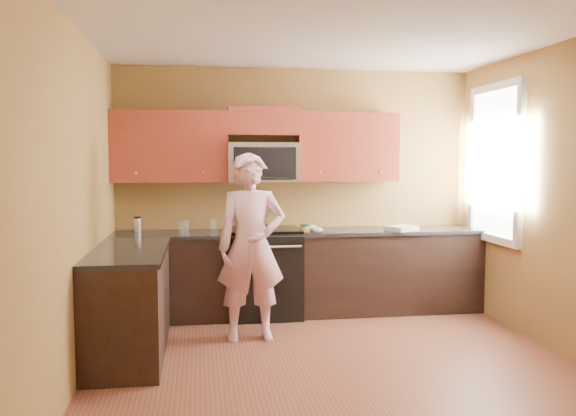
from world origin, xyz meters
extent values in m
plane|color=brown|center=(0.00, 0.00, 0.00)|extent=(4.00, 4.00, 0.00)
plane|color=white|center=(0.00, 0.00, 2.70)|extent=(4.00, 4.00, 0.00)
plane|color=brown|center=(0.00, 2.00, 1.35)|extent=(4.00, 0.00, 4.00)
plane|color=brown|center=(0.00, -2.00, 1.35)|extent=(4.00, 0.00, 4.00)
plane|color=brown|center=(-2.00, 0.00, 1.35)|extent=(0.00, 4.00, 4.00)
plane|color=brown|center=(2.00, 0.00, 1.35)|extent=(0.00, 4.00, 4.00)
cube|color=black|center=(0.00, 1.70, 0.44)|extent=(4.00, 0.60, 0.88)
cube|color=black|center=(-1.70, 0.60, 0.44)|extent=(0.60, 1.60, 0.88)
cube|color=black|center=(0.00, 1.69, 0.90)|extent=(4.00, 0.62, 0.04)
cube|color=black|center=(-1.69, 0.60, 0.90)|extent=(0.62, 1.60, 0.04)
cube|color=maroon|center=(-0.40, 1.83, 2.10)|extent=(0.76, 0.33, 0.30)
imported|color=pink|center=(-0.61, 0.87, 0.88)|extent=(0.65, 0.44, 1.75)
cube|color=#B27F47|center=(0.00, 1.51, 0.93)|extent=(0.14, 0.14, 0.01)
ellipsoid|color=silver|center=(0.14, 1.45, 0.95)|extent=(0.12, 0.13, 0.06)
ellipsoid|color=silver|center=(0.12, 1.66, 0.95)|extent=(0.14, 0.15, 0.07)
cube|color=white|center=(1.08, 1.52, 0.95)|extent=(0.38, 0.36, 0.05)
cylinder|color=silver|center=(-1.28, 1.73, 0.98)|extent=(0.08, 0.08, 0.12)
cylinder|color=silver|center=(-0.94, 1.90, 0.98)|extent=(0.08, 0.08, 0.12)
cylinder|color=silver|center=(-1.23, 1.81, 0.98)|extent=(0.09, 0.09, 0.12)
camera|label=1|loc=(-1.09, -4.60, 1.69)|focal=36.91mm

